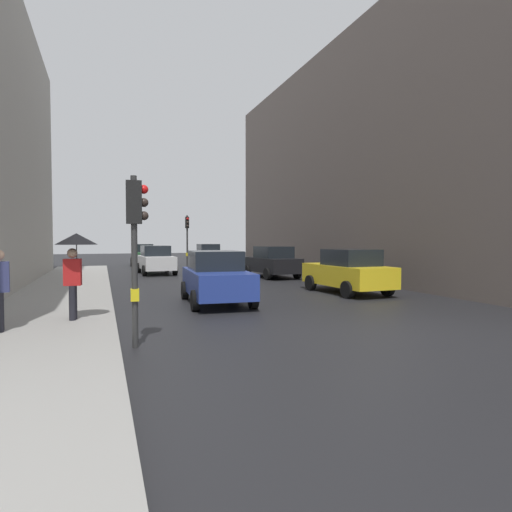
{
  "coord_description": "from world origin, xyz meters",
  "views": [
    {
      "loc": [
        -6.19,
        -8.52,
        2.15
      ],
      "look_at": [
        0.31,
        9.6,
        1.4
      ],
      "focal_mm": 30.11,
      "sensor_mm": 36.0,
      "label": 1
    }
  ],
  "objects_px": {
    "traffic_light_far_median": "(187,232)",
    "car_green_estate": "(143,255)",
    "car_yellow_taxi": "(348,271)",
    "pedestrian_with_umbrella": "(75,252)",
    "car_blue_van": "(216,277)",
    "car_white_compact": "(156,260)",
    "car_dark_suv": "(272,262)",
    "car_silver_hatchback": "(208,254)",
    "traffic_light_near_left": "(135,229)"
  },
  "relations": [
    {
      "from": "car_yellow_taxi",
      "to": "pedestrian_with_umbrella",
      "type": "bearing_deg",
      "value": -161.19
    },
    {
      "from": "car_silver_hatchback",
      "to": "car_blue_van",
      "type": "relative_size",
      "value": 0.98
    },
    {
      "from": "car_silver_hatchback",
      "to": "car_green_estate",
      "type": "bearing_deg",
      "value": 172.85
    },
    {
      "from": "car_dark_suv",
      "to": "pedestrian_with_umbrella",
      "type": "distance_m",
      "value": 14.63
    },
    {
      "from": "traffic_light_near_left",
      "to": "pedestrian_with_umbrella",
      "type": "relative_size",
      "value": 1.59
    },
    {
      "from": "car_dark_suv",
      "to": "traffic_light_near_left",
      "type": "bearing_deg",
      "value": -121.51
    },
    {
      "from": "car_blue_van",
      "to": "traffic_light_far_median",
      "type": "bearing_deg",
      "value": 82.48
    },
    {
      "from": "car_silver_hatchback",
      "to": "car_blue_van",
      "type": "height_order",
      "value": "same"
    },
    {
      "from": "car_silver_hatchback",
      "to": "pedestrian_with_umbrella",
      "type": "xyz_separation_m",
      "value": [
        -9.14,
        -24.57,
        0.96
      ]
    },
    {
      "from": "traffic_light_far_median",
      "to": "pedestrian_with_umbrella",
      "type": "height_order",
      "value": "traffic_light_far_median"
    },
    {
      "from": "car_silver_hatchback",
      "to": "pedestrian_with_umbrella",
      "type": "bearing_deg",
      "value": -110.41
    },
    {
      "from": "car_yellow_taxi",
      "to": "car_dark_suv",
      "type": "xyz_separation_m",
      "value": [
        -0.22,
        7.61,
        0.0
      ]
    },
    {
      "from": "car_silver_hatchback",
      "to": "car_white_compact",
      "type": "height_order",
      "value": "same"
    },
    {
      "from": "car_yellow_taxi",
      "to": "car_green_estate",
      "type": "bearing_deg",
      "value": 105.41
    },
    {
      "from": "car_blue_van",
      "to": "car_silver_hatchback",
      "type": "bearing_deg",
      "value": 77.42
    },
    {
      "from": "car_dark_suv",
      "to": "car_silver_hatchback",
      "type": "bearing_deg",
      "value": 92.07
    },
    {
      "from": "car_dark_suv",
      "to": "car_blue_van",
      "type": "xyz_separation_m",
      "value": [
        -5.42,
        -8.48,
        0.0
      ]
    },
    {
      "from": "car_yellow_taxi",
      "to": "car_silver_hatchback",
      "type": "bearing_deg",
      "value": 91.91
    },
    {
      "from": "car_yellow_taxi",
      "to": "car_blue_van",
      "type": "relative_size",
      "value": 0.99
    },
    {
      "from": "traffic_light_far_median",
      "to": "pedestrian_with_umbrella",
      "type": "xyz_separation_m",
      "value": [
        -6.51,
        -19.87,
        -0.86
      ]
    },
    {
      "from": "traffic_light_far_median",
      "to": "car_blue_van",
      "type": "relative_size",
      "value": 0.91
    },
    {
      "from": "traffic_light_far_median",
      "to": "car_yellow_taxi",
      "type": "height_order",
      "value": "traffic_light_far_median"
    },
    {
      "from": "car_white_compact",
      "to": "car_blue_van",
      "type": "relative_size",
      "value": 0.99
    },
    {
      "from": "car_white_compact",
      "to": "pedestrian_with_umbrella",
      "type": "xyz_separation_m",
      "value": [
        -3.77,
        -15.75,
        0.96
      ]
    },
    {
      "from": "car_silver_hatchback",
      "to": "pedestrian_with_umbrella",
      "type": "relative_size",
      "value": 1.97
    },
    {
      "from": "car_blue_van",
      "to": "pedestrian_with_umbrella",
      "type": "height_order",
      "value": "pedestrian_with_umbrella"
    },
    {
      "from": "car_yellow_taxi",
      "to": "car_white_compact",
      "type": "xyz_separation_m",
      "value": [
        -6.08,
        12.4,
        0.0
      ]
    },
    {
      "from": "car_green_estate",
      "to": "car_blue_van",
      "type": "distance_m",
      "value": 22.76
    },
    {
      "from": "car_silver_hatchback",
      "to": "car_dark_suv",
      "type": "height_order",
      "value": "same"
    },
    {
      "from": "traffic_light_far_median",
      "to": "traffic_light_near_left",
      "type": "distance_m",
      "value": 23.19
    },
    {
      "from": "car_green_estate",
      "to": "car_white_compact",
      "type": "bearing_deg",
      "value": -90.3
    },
    {
      "from": "traffic_light_near_left",
      "to": "car_white_compact",
      "type": "xyz_separation_m",
      "value": [
        2.52,
        18.46,
        -1.47
      ]
    },
    {
      "from": "traffic_light_far_median",
      "to": "car_silver_hatchback",
      "type": "height_order",
      "value": "traffic_light_far_median"
    },
    {
      "from": "traffic_light_near_left",
      "to": "car_silver_hatchback",
      "type": "relative_size",
      "value": 0.81
    },
    {
      "from": "traffic_light_far_median",
      "to": "pedestrian_with_umbrella",
      "type": "relative_size",
      "value": 1.83
    },
    {
      "from": "car_silver_hatchback",
      "to": "car_green_estate",
      "type": "height_order",
      "value": "same"
    },
    {
      "from": "car_dark_suv",
      "to": "car_blue_van",
      "type": "height_order",
      "value": "same"
    },
    {
      "from": "traffic_light_far_median",
      "to": "traffic_light_near_left",
      "type": "height_order",
      "value": "traffic_light_far_median"
    },
    {
      "from": "traffic_light_far_median",
      "to": "car_green_estate",
      "type": "distance_m",
      "value": 6.28
    },
    {
      "from": "car_blue_van",
      "to": "pedestrian_with_umbrella",
      "type": "distance_m",
      "value": 4.98
    },
    {
      "from": "traffic_light_far_median",
      "to": "car_green_estate",
      "type": "height_order",
      "value": "traffic_light_far_median"
    },
    {
      "from": "car_yellow_taxi",
      "to": "traffic_light_far_median",
      "type": "bearing_deg",
      "value": 101.44
    },
    {
      "from": "car_green_estate",
      "to": "car_blue_van",
      "type": "relative_size",
      "value": 1.0
    },
    {
      "from": "car_silver_hatchback",
      "to": "car_blue_van",
      "type": "xyz_separation_m",
      "value": [
        -4.93,
        -22.09,
        0.0
      ]
    },
    {
      "from": "traffic_light_near_left",
      "to": "car_silver_hatchback",
      "type": "bearing_deg",
      "value": 73.86
    },
    {
      "from": "car_yellow_taxi",
      "to": "car_green_estate",
      "type": "xyz_separation_m",
      "value": [
        -6.03,
        21.88,
        0.0
      ]
    },
    {
      "from": "traffic_light_near_left",
      "to": "car_green_estate",
      "type": "height_order",
      "value": "traffic_light_near_left"
    },
    {
      "from": "car_silver_hatchback",
      "to": "car_green_estate",
      "type": "relative_size",
      "value": 0.98
    },
    {
      "from": "car_white_compact",
      "to": "pedestrian_with_umbrella",
      "type": "height_order",
      "value": "pedestrian_with_umbrella"
    },
    {
      "from": "traffic_light_far_median",
      "to": "car_white_compact",
      "type": "height_order",
      "value": "traffic_light_far_median"
    }
  ]
}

